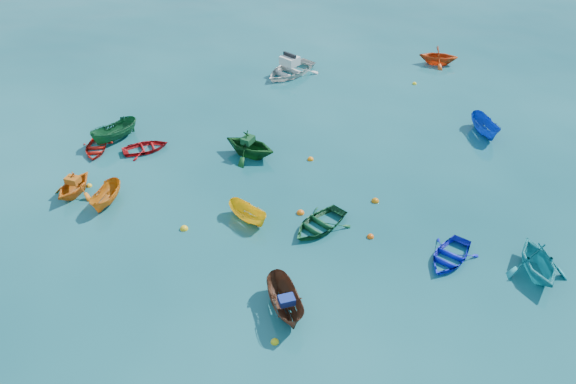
{
  "coord_description": "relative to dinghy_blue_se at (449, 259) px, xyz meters",
  "views": [
    {
      "loc": [
        0.13,
        -17.95,
        17.25
      ],
      "look_at": [
        0.0,
        5.0,
        0.4
      ],
      "focal_mm": 35.0,
      "sensor_mm": 36.0,
      "label": 1
    }
  ],
  "objects": [
    {
      "name": "sampan_yellow_mid",
      "position": [
        -9.14,
        2.73,
        0.0
      ],
      "size": [
        2.41,
        2.34,
        0.94
      ],
      "primitive_type": "imported",
      "rotation": [
        0.0,
        0.0,
        0.81
      ],
      "color": "yellow",
      "rests_on": "ground"
    },
    {
      "name": "tarp_green_b",
      "position": [
        -9.5,
        8.62,
        1.0
      ],
      "size": [
        0.85,
        0.92,
        0.36
      ],
      "primitive_type": "cube",
      "rotation": [
        0.0,
        0.0,
        1.07
      ],
      "color": "#104320",
      "rests_on": "dinghy_green_n"
    },
    {
      "name": "motorboat_white",
      "position": [
        -7.18,
        19.58,
        0.0
      ],
      "size": [
        5.19,
        5.27,
        1.5
      ],
      "primitive_type": "imported",
      "rotation": [
        0.0,
        0.0,
        -0.74
      ],
      "color": "silver",
      "rests_on": "ground"
    },
    {
      "name": "dinghy_blue_se",
      "position": [
        0.0,
        0.0,
        0.0
      ],
      "size": [
        3.34,
        3.51,
        0.59
      ],
      "primitive_type": "imported",
      "rotation": [
        0.0,
        0.0,
        -0.64
      ],
      "color": "#101BC8",
      "rests_on": "ground"
    },
    {
      "name": "ground",
      "position": [
        -7.22,
        -0.51,
        0.0
      ],
      "size": [
        160.0,
        160.0,
        0.0
      ],
      "primitive_type": "plane",
      "color": "#093F46",
      "rests_on": "ground"
    },
    {
      "name": "dinghy_red_nw",
      "position": [
        -15.47,
        9.09,
        0.0
      ],
      "size": [
        3.15,
        2.76,
        0.54
      ],
      "primitive_type": "imported",
      "rotation": [
        0.0,
        0.0,
        1.98
      ],
      "color": "#A90E11",
      "rests_on": "ground"
    },
    {
      "name": "buoy_ye_a",
      "position": [
        -7.67,
        -4.64,
        0.0
      ],
      "size": [
        0.32,
        0.32,
        0.32
      ],
      "primitive_type": "sphere",
      "color": "yellow",
      "rests_on": "ground"
    },
    {
      "name": "buoy_or_e",
      "position": [
        -5.97,
        8.13,
        0.0
      ],
      "size": [
        0.36,
        0.36,
        0.36
      ],
      "primitive_type": "sphere",
      "color": "orange",
      "rests_on": "ground"
    },
    {
      "name": "buoy_ye_d",
      "position": [
        -17.72,
        5.5,
        0.0
      ],
      "size": [
        0.31,
        0.31,
        0.31
      ],
      "primitive_type": "sphere",
      "color": "yellow",
      "rests_on": "ground"
    },
    {
      "name": "sampan_blue_far",
      "position": [
        4.6,
        11.09,
        0.0
      ],
      "size": [
        1.56,
        3.02,
        1.11
      ],
      "primitive_type": "imported",
      "rotation": [
        0.0,
        0.0,
        0.17
      ],
      "color": "#0E3DB4",
      "rests_on": "ground"
    },
    {
      "name": "sampan_brown_mid",
      "position": [
        -7.27,
        -3.04,
        0.0
      ],
      "size": [
        1.99,
        3.25,
        1.18
      ],
      "primitive_type": "imported",
      "rotation": [
        0.0,
        0.0,
        0.3
      ],
      "color": "#542F1E",
      "rests_on": "ground"
    },
    {
      "name": "sampan_orange_n",
      "position": [
        -16.33,
        4.03,
        0.0
      ],
      "size": [
        1.44,
        2.69,
        0.99
      ],
      "primitive_type": "imported",
      "rotation": [
        0.0,
        0.0,
        -0.2
      ],
      "color": "#CC6D13",
      "rests_on": "ground"
    },
    {
      "name": "buoy_or_d",
      "position": [
        -2.78,
        4.25,
        0.0
      ],
      "size": [
        0.39,
        0.39,
        0.39
      ],
      "primitive_type": "sphere",
      "color": "#CF6D0B",
      "rests_on": "ground"
    },
    {
      "name": "buoy_or_c",
      "position": [
        -6.59,
        3.26,
        0.0
      ],
      "size": [
        0.39,
        0.39,
        0.39
      ],
      "primitive_type": "sphere",
      "color": "orange",
      "rests_on": "ground"
    },
    {
      "name": "buoy_or_b",
      "position": [
        -3.34,
        1.48,
        0.0
      ],
      "size": [
        0.34,
        0.34,
        0.34
      ],
      "primitive_type": "sphere",
      "color": "#E3550C",
      "rests_on": "ground"
    },
    {
      "name": "tarp_blue_a",
      "position": [
        -7.23,
        -3.18,
        0.74
      ],
      "size": [
        0.74,
        0.64,
        0.3
      ],
      "primitive_type": "cube",
      "rotation": [
        0.0,
        0.0,
        0.3
      ],
      "color": "navy",
      "rests_on": "sampan_brown_mid"
    },
    {
      "name": "tarp_orange_a",
      "position": [
        -18.21,
        4.88,
        0.83
      ],
      "size": [
        0.81,
        0.71,
        0.33
      ],
      "primitive_type": "cube",
      "rotation": [
        0.0,
        0.0,
        -0.31
      ],
      "color": "#B85712",
      "rests_on": "dinghy_orange_w"
    },
    {
      "name": "dinghy_red_far",
      "position": [
        -18.34,
        9.01,
        0.0
      ],
      "size": [
        2.07,
        2.68,
        0.51
      ],
      "primitive_type": "imported",
      "rotation": [
        0.0,
        0.0,
        0.13
      ],
      "color": "red",
      "rests_on": "ground"
    },
    {
      "name": "dinghy_orange_far",
      "position": [
        3.98,
        21.47,
        0.0
      ],
      "size": [
        3.21,
        2.89,
        1.49
      ],
      "primitive_type": "imported",
      "rotation": [
        0.0,
        0.0,
        1.4
      ],
      "color": "#CE4613",
      "rests_on": "ground"
    },
    {
      "name": "dinghy_green_n",
      "position": [
        -9.41,
        8.57,
        0.0
      ],
      "size": [
        4.0,
        3.83,
        1.63
      ],
      "primitive_type": "imported",
      "rotation": [
        0.0,
        0.0,
        1.07
      ],
      "color": "#104618",
      "rests_on": "ground"
    },
    {
      "name": "buoy_ye_c",
      "position": [
        -12.16,
        2.02,
        0.0
      ],
      "size": [
        0.39,
        0.39,
        0.39
      ],
      "primitive_type": "sphere",
      "color": "yellow",
      "rests_on": "ground"
    },
    {
      "name": "buoy_ye_e",
      "position": [
        1.63,
        17.97,
        0.0
      ],
      "size": [
        0.31,
        0.31,
        0.31
      ],
      "primitive_type": "sphere",
      "color": "yellow",
      "rests_on": "ground"
    },
    {
      "name": "dinghy_green_e",
      "position": [
        -5.72,
        2.17,
        0.0
      ],
      "size": [
        3.78,
        3.81,
        0.65
      ],
      "primitive_type": "imported",
      "rotation": [
        0.0,
        0.0,
        -0.76
      ],
      "color": "#114A26",
      "rests_on": "ground"
    },
    {
      "name": "dinghy_orange_w",
      "position": [
        -18.22,
        4.83,
        0.0
      ],
      "size": [
        2.85,
        3.07,
        1.33
      ],
      "primitive_type": "imported",
      "rotation": [
        0.0,
        0.0,
        -0.31
      ],
      "color": "orange",
      "rests_on": "ground"
    },
    {
      "name": "sampan_green_far",
      "position": [
        -17.47,
        10.22,
        0.0
      ],
      "size": [
        2.9,
        3.1,
        1.19
      ],
      "primitive_type": "imported",
      "rotation": [
        0.0,
        0.0,
        -0.71
      ],
      "color": "#13552C",
      "rests_on": "ground"
    },
    {
      "name": "dinghy_cyan_se",
      "position": [
        3.54,
        -0.83,
        0.0
      ],
      "size": [
        2.67,
        3.08,
        1.59
      ],
      "primitive_type": "imported",
      "rotation": [
        0.0,
        0.0,
        0.02
      ],
      "color": "teal",
      "rests_on": "ground"
    }
  ]
}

